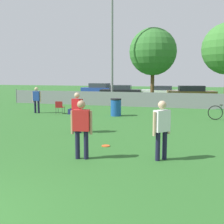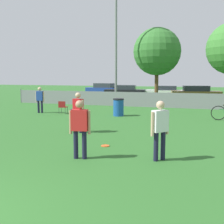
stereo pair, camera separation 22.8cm
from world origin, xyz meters
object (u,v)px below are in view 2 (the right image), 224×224
Objects in this scene: tree_near_pole at (157,52)px; spectator_in_blue at (40,98)px; frisbee_disc at (105,146)px; parked_car_dark at (125,91)px; gear_bag_sideline at (77,112)px; parked_car_white at (166,92)px; player_receiver_white at (160,126)px; parked_car_blue at (104,89)px; light_pole at (116,32)px; trash_bin at (118,107)px; player_defender_red at (78,109)px; folding_chair_sideline at (63,106)px; parked_car_tan at (196,93)px; player_thrower_red at (80,125)px.

tree_near_pole reaches higher than spectator_in_blue.
frisbee_disc is 21.48m from parked_car_dark.
parked_car_white is at bearing 77.57° from gear_bag_sideline.
parked_car_blue is (-10.89, 25.01, -0.27)m from player_receiver_white.
light_pole reaches higher than trash_bin.
light_pole is at bearing 63.58° from player_receiver_white.
player_receiver_white is 1.01× the size of spectator_in_blue.
player_defender_red is 0.37× the size of parked_car_white.
trash_bin is 0.22× the size of parked_car_dark.
folding_chair_sideline is (1.53, 0.11, -0.48)m from spectator_in_blue.
spectator_in_blue is at bearing -3.96° from folding_chair_sideline.
spectator_in_blue is 2.30× the size of gear_bag_sideline.
player_defender_red is 5.73m from gear_bag_sideline.
tree_near_pole is 9.14× the size of gear_bag_sideline.
spectator_in_blue is at bearing -104.43° from parked_car_dark.
spectator_in_blue is 1.61m from folding_chair_sideline.
light_pole is at bearing 87.27° from gear_bag_sideline.
tree_near_pole reaches higher than parked_car_white.
player_receiver_white is 2.12× the size of folding_chair_sideline.
trash_bin is (-0.63, -9.07, -3.88)m from tree_near_pole.
spectator_in_blue is 0.34× the size of parked_car_tan.
gear_bag_sideline is (-3.24, -9.14, -4.23)m from tree_near_pole.
spectator_in_blue is 0.36× the size of parked_car_dark.
folding_chair_sideline is at bearing -174.48° from gear_bag_sideline.
player_receiver_white is 2.38m from frisbee_disc.
gear_bag_sideline is 0.15× the size of parked_car_dark.
frisbee_disc is (6.81, -6.66, -0.93)m from spectator_in_blue.
tree_near_pole is at bearing -122.53° from folding_chair_sideline.
player_receiver_white is 4.68m from player_defender_red.
tree_near_pole is 5.89m from parked_car_tan.
spectator_in_blue reaches higher than parked_car_dark.
parked_car_dark is at bearing -98.01° from folding_chair_sideline.
parked_car_white is (-0.88, 23.29, -0.31)m from player_thrower_red.
tree_near_pole is 3.91× the size of player_defender_red.
player_defender_red is at bearing 105.82° from player_thrower_red.
parked_car_white is (3.28, 14.87, 0.49)m from gear_bag_sideline.
parked_car_blue is (-7.12, 22.24, -0.27)m from player_defender_red.
tree_near_pole is 8.31× the size of folding_chair_sideline.
trash_bin is (-1.54, 8.48, -0.45)m from player_thrower_red.
player_receiver_white is at bearing -51.34° from gear_bag_sideline.
folding_chair_sideline is at bearing -73.60° from parked_car_blue.
frisbee_disc is at bearing 104.30° from player_receiver_white.
parked_car_dark reaches higher than folding_chair_sideline.
trash_bin reaches higher than gear_bag_sideline.
tree_near_pole is 17.60m from player_receiver_white.
gear_bag_sideline is at bearing -128.36° from parked_car_tan.
spectator_in_blue is 17.49m from parked_car_blue.
player_thrower_red is 0.37× the size of parked_car_blue.
light_pole is at bearing 122.60° from player_defender_red.
parked_car_tan is (2.10, 19.30, 0.68)m from frisbee_disc.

